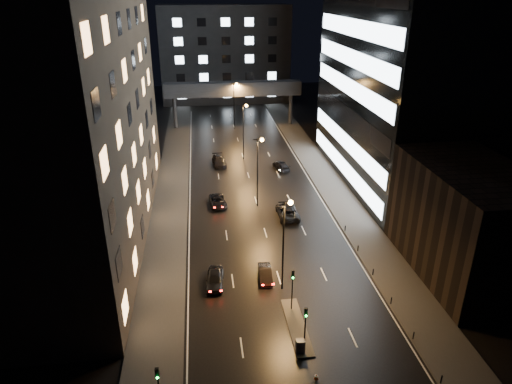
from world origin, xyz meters
TOP-DOWN VIEW (x-y plane):
  - ground at (0.00, 40.00)m, footprint 160.00×160.00m
  - sidewalk_left at (-12.50, 35.00)m, footprint 5.00×110.00m
  - sidewalk_right at (12.50, 35.00)m, footprint 5.00×110.00m
  - building_left at (-22.50, 24.00)m, footprint 15.00×48.00m
  - building_right_low at (20.00, 9.00)m, footprint 10.00×18.00m
  - building_right_glass at (25.00, 36.00)m, footprint 20.00×36.00m
  - building_far at (0.00, 98.00)m, footprint 34.00×14.00m
  - skybridge at (0.00, 70.00)m, footprint 30.00×3.00m
  - median_island at (0.30, 2.00)m, footprint 1.60×8.00m
  - traffic_signal_near at (0.30, 4.49)m, footprint 0.28×0.34m
  - traffic_signal_far at (0.30, -1.01)m, footprint 0.28×0.34m
  - traffic_signal_corner at (-11.50, -6.01)m, footprint 0.28×0.34m
  - bollard_row at (10.20, 6.50)m, footprint 0.12×25.12m
  - streetlight_near at (0.16, 8.00)m, footprint 1.45×0.50m
  - streetlight_mid_a at (0.16, 28.00)m, footprint 1.45×0.50m
  - streetlight_mid_b at (0.16, 48.00)m, footprint 1.45×0.50m
  - streetlight_far at (0.16, 68.00)m, footprint 1.45×0.50m
  - car_away_a at (-6.91, 9.52)m, footprint 2.21×4.57m
  - car_away_b at (-1.50, 9.97)m, footprint 1.55×3.92m
  - car_away_c at (-5.64, 28.86)m, footprint 2.65×4.97m
  - car_away_d at (-4.61, 45.29)m, footprint 2.58×5.44m
  - car_toward_a at (3.63, 24.16)m, footprint 2.65×5.72m
  - car_toward_b at (5.90, 41.90)m, footprint 2.62×5.10m
  - utility_cabinet at (-0.10, -1.28)m, footprint 0.79×0.57m
  - cone_a at (0.58, -4.22)m, footprint 0.35×0.35m

SIDE VIEW (x-z plane):
  - ground at x=0.00m, z-range 0.00..0.00m
  - sidewalk_left at x=-12.50m, z-range 0.00..0.15m
  - sidewalk_right at x=12.50m, z-range 0.00..0.15m
  - median_island at x=0.30m, z-range 0.00..0.15m
  - cone_a at x=0.58m, z-range 0.00..0.49m
  - bollard_row at x=10.20m, z-range 0.00..0.90m
  - car_away_b at x=-1.50m, z-range 0.00..1.27m
  - car_away_c at x=-5.64m, z-range 0.00..1.33m
  - car_toward_b at x=5.90m, z-range 0.00..1.42m
  - car_away_a at x=-6.91m, z-range 0.00..1.51m
  - car_away_d at x=-4.61m, z-range 0.00..1.53m
  - utility_cabinet at x=-0.10m, z-range 0.15..1.39m
  - car_toward_a at x=3.63m, z-range 0.00..1.59m
  - traffic_signal_corner at x=-11.50m, z-range 0.74..5.14m
  - traffic_signal_near at x=0.30m, z-range 0.89..5.29m
  - traffic_signal_far at x=0.30m, z-range 0.89..5.29m
  - building_right_low at x=20.00m, z-range 0.00..12.00m
  - streetlight_near at x=0.16m, z-range 1.42..11.57m
  - streetlight_mid_a at x=0.16m, z-range 1.42..11.57m
  - streetlight_mid_b at x=0.16m, z-range 1.42..11.57m
  - streetlight_far at x=0.16m, z-range 1.42..11.57m
  - skybridge at x=0.00m, z-range 3.34..13.34m
  - building_far at x=0.00m, z-range 0.00..25.00m
  - building_left at x=-22.50m, z-range 0.00..40.00m
  - building_right_glass at x=25.00m, z-range 0.00..45.00m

